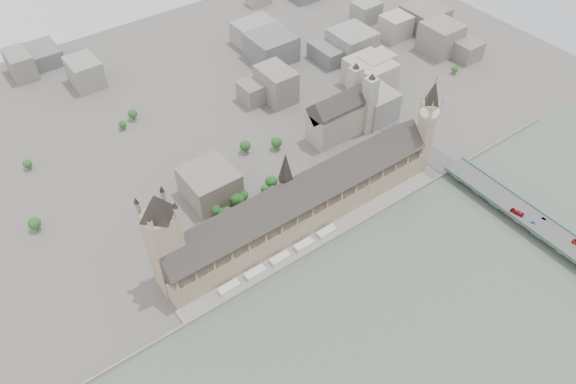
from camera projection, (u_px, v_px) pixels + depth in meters
ground at (313, 235)px, 490.70m from camera, size 900.00×900.00×0.00m
river_thames at (457, 377)px, 395.79m from camera, size 600.00×600.00×0.00m
embankment_wall at (323, 244)px, 481.02m from camera, size 600.00×1.50×3.00m
river_terrace at (318, 239)px, 485.69m from camera, size 270.00×15.00×2.00m
terrace_tents at (280, 258)px, 466.98m from camera, size 118.00×7.00×4.00m
palace_of_westminster at (299, 204)px, 486.13m from camera, size 265.00×40.73×55.44m
elizabeth_tower at (428, 120)px, 512.92m from camera, size 17.00×17.00×107.50m
victoria_tower at (164, 238)px, 415.45m from camera, size 30.00×30.00×100.00m
central_tower at (286, 175)px, 460.87m from camera, size 13.00×13.00×48.00m
westminster_bridge at (514, 210)px, 505.22m from camera, size 25.00×325.00×10.25m
bridge_parapets at (559, 236)px, 475.63m from camera, size 25.00×235.00×1.15m
westminster_abbey at (341, 114)px, 574.65m from camera, size 68.00×36.00×64.00m
city_skyline_inland at (176, 89)px, 618.33m from camera, size 720.00×360.00×38.00m
park_trees at (264, 195)px, 515.74m from camera, size 110.00×30.00×15.00m
red_bus_north at (517, 212)px, 493.88m from camera, size 5.01×12.12×3.29m
car_blue at (533, 223)px, 486.35m from camera, size 3.20×4.61×1.46m
car_silver at (544, 219)px, 489.79m from camera, size 2.22×4.03×1.26m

